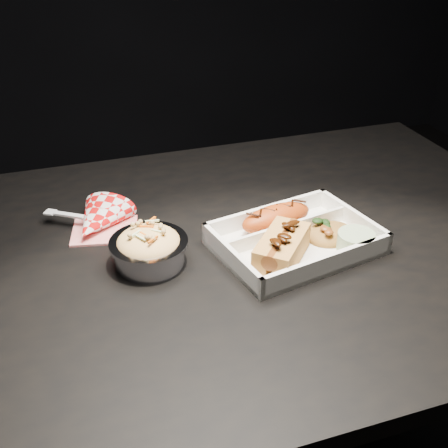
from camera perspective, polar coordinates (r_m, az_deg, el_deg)
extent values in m
cube|color=black|center=(0.94, 0.06, -2.82)|extent=(1.20, 0.80, 0.03)
cylinder|color=black|center=(1.63, 14.73, -3.81)|extent=(0.05, 0.05, 0.72)
cube|color=white|center=(0.93, 7.21, -2.26)|extent=(0.28, 0.22, 0.01)
cube|color=white|center=(0.98, 4.35, 0.86)|extent=(0.25, 0.06, 0.04)
cube|color=white|center=(0.87, 10.60, -4.12)|extent=(0.25, 0.06, 0.04)
cube|color=white|center=(0.86, 0.75, -3.61)|extent=(0.04, 0.18, 0.04)
cube|color=white|center=(0.99, 12.96, 0.40)|extent=(0.04, 0.18, 0.04)
cube|color=white|center=(0.94, 6.38, -0.87)|extent=(0.23, 0.05, 0.03)
ellipsoid|color=#B54312|center=(0.96, 5.32, 0.65)|extent=(0.14, 0.08, 0.04)
cube|color=#CA8E45|center=(0.87, 6.94, -2.71)|extent=(0.10, 0.10, 0.04)
cube|color=#CA8E45|center=(0.88, 4.84, -2.23)|extent=(0.10, 0.10, 0.04)
cylinder|color=brown|center=(0.87, 5.92, -1.98)|extent=(0.10, 0.11, 0.03)
ellipsoid|color=#A97131|center=(0.95, 10.83, -0.45)|extent=(0.10, 0.09, 0.03)
cylinder|color=#A1B98C|center=(0.92, 13.24, -1.75)|extent=(0.06, 0.06, 0.03)
cylinder|color=silver|center=(0.88, -7.59, -2.96)|extent=(0.11, 0.11, 0.04)
cylinder|color=silver|center=(0.87, -7.68, -1.87)|extent=(0.12, 0.12, 0.01)
ellipsoid|color=beige|center=(0.87, -7.68, -1.87)|extent=(0.10, 0.10, 0.04)
cube|color=red|center=(0.99, -12.02, -0.65)|extent=(0.13, 0.11, 0.00)
cone|color=red|center=(0.99, -12.76, 0.32)|extent=(0.14, 0.15, 0.10)
cube|color=white|center=(1.01, -15.55, 0.90)|extent=(0.06, 0.04, 0.00)
cube|color=white|center=(1.03, -17.24, 1.15)|extent=(0.02, 0.02, 0.00)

